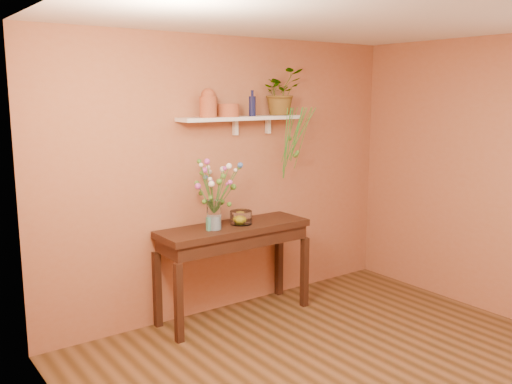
{
  "coord_description": "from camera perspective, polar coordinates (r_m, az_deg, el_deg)",
  "views": [
    {
      "loc": [
        -2.99,
        -2.59,
        2.17
      ],
      "look_at": [
        0.0,
        1.55,
        1.25
      ],
      "focal_mm": 39.12,
      "sensor_mm": 36.0,
      "label": 1
    }
  ],
  "objects": [
    {
      "name": "glass_bowl",
      "position": [
        5.38,
        -1.54,
        -2.67
      ],
      "size": [
        0.21,
        0.21,
        0.13
      ],
      "color": "white",
      "rests_on": "sideboard"
    },
    {
      "name": "bouquet",
      "position": [
        5.1,
        -4.06,
        1.13
      ],
      "size": [
        0.44,
        0.46,
        0.52
      ],
      "color": "#386B28",
      "rests_on": "glass_vase"
    },
    {
      "name": "carton",
      "position": [
        5.14,
        -4.72,
        -3.26
      ],
      "size": [
        0.07,
        0.05,
        0.12
      ],
      "primitive_type": "cube",
      "rotation": [
        0.0,
        0.0,
        -0.07
      ],
      "color": "#2A6881",
      "rests_on": "sideboard"
    },
    {
      "name": "wall_shelf",
      "position": [
        5.42,
        -1.51,
        7.5
      ],
      "size": [
        1.3,
        0.24,
        0.19
      ],
      "color": "white",
      "rests_on": "room"
    },
    {
      "name": "glass_vase",
      "position": [
        5.16,
        -4.32,
        -2.56
      ],
      "size": [
        0.13,
        0.13,
        0.28
      ],
      "color": "white",
      "rests_on": "sideboard"
    },
    {
      "name": "terracotta_jug",
      "position": [
        5.19,
        -4.92,
        9.0
      ],
      "size": [
        0.18,
        0.18,
        0.27
      ],
      "color": "#9D5830",
      "rests_on": "wall_shelf"
    },
    {
      "name": "room",
      "position": [
        4.04,
        12.97,
        -1.75
      ],
      "size": [
        4.04,
        4.04,
        2.7
      ],
      "color": "brown",
      "rests_on": "ground"
    },
    {
      "name": "lemon",
      "position": [
        5.4,
        -1.62,
        -2.76
      ],
      "size": [
        0.08,
        0.08,
        0.08
      ],
      "primitive_type": "sphere",
      "color": "yellow",
      "rests_on": "glass_bowl"
    },
    {
      "name": "sideboard",
      "position": [
        5.38,
        -2.27,
        -4.78
      ],
      "size": [
        1.5,
        0.48,
        0.91
      ],
      "color": "#351B11",
      "rests_on": "ground"
    },
    {
      "name": "spider_plant",
      "position": [
        5.73,
        2.54,
        10.19
      ],
      "size": [
        0.44,
        0.38,
        0.47
      ],
      "primitive_type": "imported",
      "rotation": [
        0.0,
        0.0,
        -0.05
      ],
      "color": "#3F7122",
      "rests_on": "wall_shelf"
    },
    {
      "name": "plant_fronds",
      "position": [
        5.66,
        3.95,
        5.07
      ],
      "size": [
        0.35,
        0.29,
        0.72
      ],
      "color": "#3F7122",
      "rests_on": "wall_shelf"
    },
    {
      "name": "blue_bottle",
      "position": [
        5.45,
        -0.38,
        8.82
      ],
      "size": [
        0.08,
        0.08,
        0.25
      ],
      "color": "#13163C",
      "rests_on": "wall_shelf"
    },
    {
      "name": "terracotta_pot",
      "position": [
        5.32,
        -2.82,
        8.34
      ],
      "size": [
        0.22,
        0.22,
        0.12
      ],
      "primitive_type": "cylinder",
      "rotation": [
        0.0,
        0.0,
        0.1
      ],
      "color": "#9D5830",
      "rests_on": "wall_shelf"
    }
  ]
}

